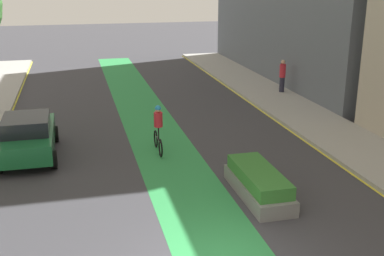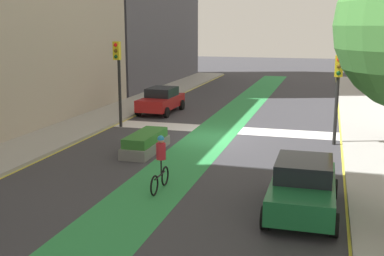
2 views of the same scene
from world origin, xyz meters
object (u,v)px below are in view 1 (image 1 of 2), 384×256
Objects in this scene: car_green_left_far at (28,136)px; pedestrian_sidewalk_right_a at (282,75)px; cyclist_in_lane at (158,128)px; median_planter at (258,184)px.

pedestrian_sidewalk_right_a reaches higher than car_green_left_far.
pedestrian_sidewalk_right_a is at bearing 42.15° from cyclist_in_lane.
pedestrian_sidewalk_right_a is at bearing 27.65° from car_green_left_far.
car_green_left_far is 2.27× the size of cyclist_in_lane.
median_planter is (6.95, -5.15, -0.40)m from car_green_left_far.
pedestrian_sidewalk_right_a reaches higher than median_planter.
median_planter is (2.26, -4.42, -0.57)m from cyclist_in_lane.
cyclist_in_lane is at bearing -137.85° from pedestrian_sidewalk_right_a.
pedestrian_sidewalk_right_a is 0.56× the size of median_planter.
car_green_left_far is 4.75m from cyclist_in_lane.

